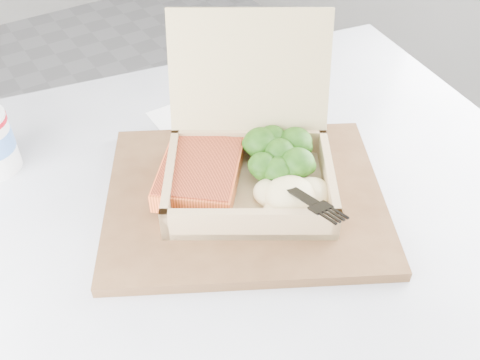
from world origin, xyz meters
TOP-DOWN VIEW (x-y plane):
  - cafe_table at (0.67, -0.43)m, footprint 1.00×1.00m
  - serving_tray at (0.67, -0.38)m, footprint 0.45×0.43m
  - takeout_container at (0.69, -0.36)m, footprint 0.30×0.30m
  - salmon_fillet at (0.63, -0.34)m, footprint 0.16×0.16m
  - broccoli_pile at (0.73, -0.38)m, footprint 0.11×0.11m
  - mashed_potatoes at (0.70, -0.44)m, footprint 0.10×0.09m
  - plastic_fork at (0.69, -0.42)m, footprint 0.03×0.16m
  - receipt at (0.68, -0.20)m, footprint 0.08×0.14m

SIDE VIEW (x-z plane):
  - cafe_table at x=0.67m, z-range 0.18..0.93m
  - receipt at x=0.68m, z-range 0.75..0.75m
  - serving_tray at x=0.67m, z-range 0.75..0.76m
  - salmon_fillet at x=0.63m, z-range 0.77..0.80m
  - mashed_potatoes at x=0.70m, z-range 0.77..0.81m
  - broccoli_pile at x=0.73m, z-range 0.77..0.81m
  - plastic_fork at x=0.69m, z-range 0.79..0.82m
  - takeout_container at x=0.69m, z-range 0.71..0.91m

